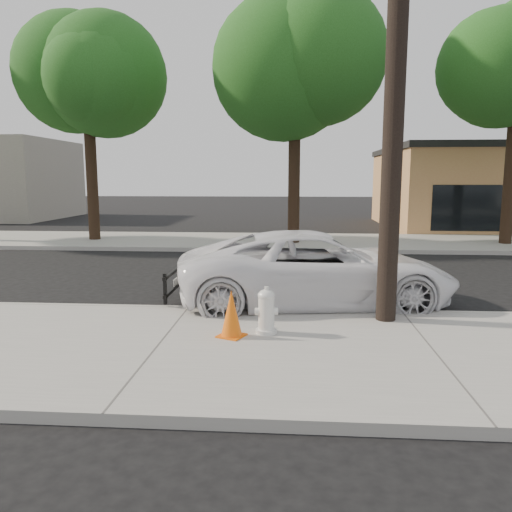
{
  "coord_description": "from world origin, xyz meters",
  "views": [
    {
      "loc": [
        1.96,
        -11.27,
        2.59
      ],
      "look_at": [
        1.22,
        -1.15,
        1.0
      ],
      "focal_mm": 35.0,
      "sensor_mm": 36.0,
      "label": 1
    }
  ],
  "objects_px": {
    "police_cruiser": "(316,269)",
    "utility_pole": "(397,45)",
    "fire_hydrant": "(266,312)",
    "traffic_cone": "(231,314)"
  },
  "relations": [
    {
      "from": "police_cruiser",
      "to": "utility_pole",
      "type": "bearing_deg",
      "value": -149.0
    },
    {
      "from": "police_cruiser",
      "to": "traffic_cone",
      "type": "bearing_deg",
      "value": 143.04
    },
    {
      "from": "police_cruiser",
      "to": "traffic_cone",
      "type": "xyz_separation_m",
      "value": [
        -1.42,
        -2.55,
        -0.26
      ]
    },
    {
      "from": "traffic_cone",
      "to": "fire_hydrant",
      "type": "bearing_deg",
      "value": 22.03
    },
    {
      "from": "police_cruiser",
      "to": "traffic_cone",
      "type": "distance_m",
      "value": 2.93
    },
    {
      "from": "fire_hydrant",
      "to": "traffic_cone",
      "type": "bearing_deg",
      "value": -165.74
    },
    {
      "from": "police_cruiser",
      "to": "fire_hydrant",
      "type": "bearing_deg",
      "value": 151.28
    },
    {
      "from": "police_cruiser",
      "to": "fire_hydrant",
      "type": "distance_m",
      "value": 2.52
    },
    {
      "from": "traffic_cone",
      "to": "utility_pole",
      "type": "bearing_deg",
      "value": 23.85
    },
    {
      "from": "police_cruiser",
      "to": "fire_hydrant",
      "type": "height_order",
      "value": "police_cruiser"
    }
  ]
}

